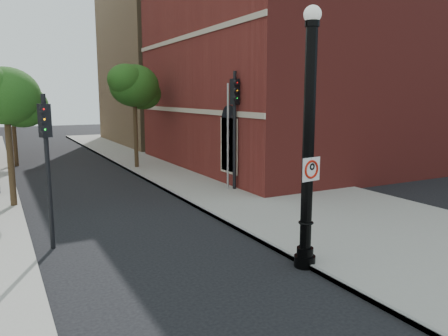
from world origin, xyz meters
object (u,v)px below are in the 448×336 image
lamppost (308,152)px  no_parking_sign (311,169)px  traffic_signal_right (235,111)px  traffic_signal_left (46,146)px

lamppost → no_parking_sign: size_ratio=10.98×
lamppost → traffic_signal_right: lamppost is taller
lamppost → no_parking_sign: 0.43m
no_parking_sign → traffic_signal_right: size_ratio=0.11×
no_parking_sign → traffic_signal_right: (2.77, 8.77, 1.08)m
no_parking_sign → traffic_signal_left: size_ratio=0.13×
traffic_signal_right → no_parking_sign: bearing=-124.4°
no_parking_sign → traffic_signal_left: bearing=132.0°
no_parking_sign → traffic_signal_right: 9.26m
lamppost → traffic_signal_right: bearing=72.3°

